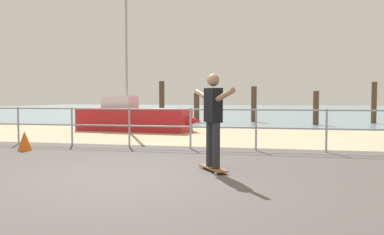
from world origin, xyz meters
name	(u,v)px	position (x,y,z in m)	size (l,w,h in m)	color
ground_plane	(104,194)	(0.00, -1.00, 0.00)	(24.00, 10.00, 0.04)	#514C49
beach_strip	(203,136)	(0.00, 7.00, 0.00)	(24.00, 6.00, 0.04)	tan
sea_surface	(248,110)	(0.00, 35.00, 0.00)	(72.00, 50.00, 0.04)	#75939E
railing_fence	(129,121)	(-1.39, 3.60, 0.70)	(13.21, 0.05, 1.05)	#9EA0A5
sailboat	(138,118)	(-2.82, 8.24, 0.53)	(5.03, 1.82, 5.69)	#B21E23
skateboard	(213,168)	(1.24, 0.82, 0.07)	(0.62, 0.77, 0.08)	brown
skateboarder	(213,115)	(1.24, 0.82, 1.02)	(0.89, 1.24, 1.65)	#26262B
groyne_post_0	(162,100)	(-4.57, 17.68, 1.19)	(0.35, 0.35, 2.38)	#513826
groyne_post_1	(197,108)	(-1.57, 13.99, 0.78)	(0.30, 0.30, 1.56)	#513826
groyne_post_2	(254,104)	(1.42, 14.72, 0.96)	(0.29, 0.29, 1.92)	#513826
groyne_post_3	(316,108)	(4.41, 13.03, 0.82)	(0.27, 0.27, 1.64)	#513826
groyne_post_4	(374,103)	(7.41, 14.69, 1.06)	(0.26, 0.26, 2.11)	#513826
traffic_cone	(25,141)	(-3.66, 2.43, 0.25)	(0.36, 0.36, 0.50)	#E55919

